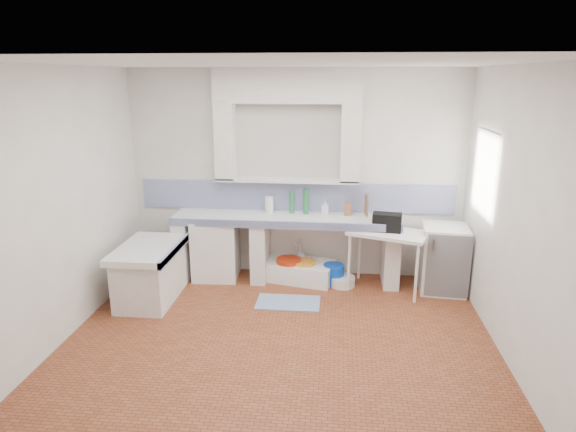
# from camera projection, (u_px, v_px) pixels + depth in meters

# --- Properties ---
(floor) EXTENTS (4.50, 4.50, 0.00)m
(floor) POSITION_uv_depth(u_px,v_px,m) (278.00, 343.00, 5.18)
(floor) COLOR brown
(floor) RESTS_ON ground
(ceiling) EXTENTS (4.50, 4.50, 0.00)m
(ceiling) POSITION_uv_depth(u_px,v_px,m) (277.00, 63.00, 4.42)
(ceiling) COLOR white
(ceiling) RESTS_ON ground
(wall_back) EXTENTS (4.50, 0.00, 4.50)m
(wall_back) POSITION_uv_depth(u_px,v_px,m) (295.00, 175.00, 6.71)
(wall_back) COLOR white
(wall_back) RESTS_ON ground
(wall_front) EXTENTS (4.50, 0.00, 4.50)m
(wall_front) POSITION_uv_depth(u_px,v_px,m) (236.00, 306.00, 2.88)
(wall_front) COLOR white
(wall_front) RESTS_ON ground
(wall_left) EXTENTS (0.00, 4.50, 4.50)m
(wall_left) POSITION_uv_depth(u_px,v_px,m) (57.00, 208.00, 5.02)
(wall_left) COLOR white
(wall_left) RESTS_ON ground
(wall_right) EXTENTS (0.00, 4.50, 4.50)m
(wall_right) POSITION_uv_depth(u_px,v_px,m) (519.00, 221.00, 4.58)
(wall_right) COLOR white
(wall_right) RESTS_ON ground
(alcove_mass) EXTENTS (1.90, 0.25, 0.45)m
(alcove_mass) POSITION_uv_depth(u_px,v_px,m) (287.00, 85.00, 6.28)
(alcove_mass) COLOR white
(alcove_mass) RESTS_ON ground
(window_frame) EXTENTS (0.35, 0.86, 1.06)m
(window_frame) POSITION_uv_depth(u_px,v_px,m) (501.00, 175.00, 5.66)
(window_frame) COLOR #3B2512
(window_frame) RESTS_ON ground
(lace_valance) EXTENTS (0.01, 0.84, 0.24)m
(lace_valance) POSITION_uv_depth(u_px,v_px,m) (491.00, 141.00, 5.57)
(lace_valance) COLOR white
(lace_valance) RESTS_ON ground
(counter_slab) EXTENTS (3.00, 0.60, 0.08)m
(counter_slab) POSITION_uv_depth(u_px,v_px,m) (286.00, 219.00, 6.58)
(counter_slab) COLOR white
(counter_slab) RESTS_ON ground
(counter_lip) EXTENTS (3.00, 0.04, 0.10)m
(counter_lip) POSITION_uv_depth(u_px,v_px,m) (284.00, 225.00, 6.31)
(counter_lip) COLOR navy
(counter_lip) RESTS_ON ground
(counter_pier_left) EXTENTS (0.20, 0.55, 0.82)m
(counter_pier_left) POSITION_uv_depth(u_px,v_px,m) (185.00, 247.00, 6.84)
(counter_pier_left) COLOR white
(counter_pier_left) RESTS_ON ground
(counter_pier_mid) EXTENTS (0.20, 0.55, 0.82)m
(counter_pier_mid) POSITION_uv_depth(u_px,v_px,m) (260.00, 250.00, 6.74)
(counter_pier_mid) COLOR white
(counter_pier_mid) RESTS_ON ground
(counter_pier_right) EXTENTS (0.20, 0.55, 0.82)m
(counter_pier_right) POSITION_uv_depth(u_px,v_px,m) (391.00, 254.00, 6.57)
(counter_pier_right) COLOR white
(counter_pier_right) RESTS_ON ground
(peninsula_top) EXTENTS (0.70, 1.10, 0.08)m
(peninsula_top) POSITION_uv_depth(u_px,v_px,m) (148.00, 249.00, 6.03)
(peninsula_top) COLOR white
(peninsula_top) RESTS_ON ground
(peninsula_base) EXTENTS (0.60, 1.00, 0.62)m
(peninsula_base) POSITION_uv_depth(u_px,v_px,m) (150.00, 276.00, 6.12)
(peninsula_base) COLOR white
(peninsula_base) RESTS_ON ground
(peninsula_lip) EXTENTS (0.04, 1.10, 0.10)m
(peninsula_lip) POSITION_uv_depth(u_px,v_px,m) (175.00, 250.00, 5.99)
(peninsula_lip) COLOR navy
(peninsula_lip) RESTS_ON ground
(backsplash) EXTENTS (4.27, 0.03, 0.40)m
(backsplash) POSITION_uv_depth(u_px,v_px,m) (295.00, 197.00, 6.78)
(backsplash) COLOR navy
(backsplash) RESTS_ON ground
(stove) EXTENTS (0.63, 0.61, 0.84)m
(stove) POSITION_uv_depth(u_px,v_px,m) (216.00, 248.00, 6.79)
(stove) COLOR white
(stove) RESTS_ON ground
(sink) EXTENTS (1.05, 0.72, 0.23)m
(sink) POSITION_uv_depth(u_px,v_px,m) (298.00, 271.00, 6.77)
(sink) COLOR white
(sink) RESTS_ON ground
(side_table) EXTENTS (1.08, 0.83, 0.04)m
(side_table) POSITION_uv_depth(u_px,v_px,m) (386.00, 261.00, 6.37)
(side_table) COLOR white
(side_table) RESTS_ON ground
(fridge) EXTENTS (0.60, 0.60, 0.86)m
(fridge) POSITION_uv_depth(u_px,v_px,m) (444.00, 259.00, 6.36)
(fridge) COLOR white
(fridge) RESTS_ON ground
(bucket_red) EXTENTS (0.35, 0.35, 0.32)m
(bucket_red) POSITION_uv_depth(u_px,v_px,m) (289.00, 270.00, 6.72)
(bucket_red) COLOR #B72509
(bucket_red) RESTS_ON ground
(bucket_orange) EXTENTS (0.42, 0.42, 0.30)m
(bucket_orange) POSITION_uv_depth(u_px,v_px,m) (304.00, 271.00, 6.69)
(bucket_orange) COLOR orange
(bucket_orange) RESTS_ON ground
(bucket_blue) EXTENTS (0.31, 0.31, 0.27)m
(bucket_blue) POSITION_uv_depth(u_px,v_px,m) (334.00, 274.00, 6.63)
(bucket_blue) COLOR blue
(bucket_blue) RESTS_ON ground
(basin_white) EXTENTS (0.38, 0.38, 0.13)m
(basin_white) POSITION_uv_depth(u_px,v_px,m) (343.00, 281.00, 6.58)
(basin_white) COLOR white
(basin_white) RESTS_ON ground
(water_bottle_a) EXTENTS (0.10, 0.10, 0.34)m
(water_bottle_a) POSITION_uv_depth(u_px,v_px,m) (301.00, 264.00, 6.89)
(water_bottle_a) COLOR silver
(water_bottle_a) RESTS_ON ground
(water_bottle_b) EXTENTS (0.08, 0.08, 0.28)m
(water_bottle_b) POSITION_uv_depth(u_px,v_px,m) (314.00, 266.00, 6.88)
(water_bottle_b) COLOR silver
(water_bottle_b) RESTS_ON ground
(black_bag) EXTENTS (0.39, 0.25, 0.23)m
(black_bag) POSITION_uv_depth(u_px,v_px,m) (387.00, 222.00, 6.25)
(black_bag) COLOR black
(black_bag) RESTS_ON side_table
(green_bottle_a) EXTENTS (0.08, 0.08, 0.30)m
(green_bottle_a) POSITION_uv_depth(u_px,v_px,m) (292.00, 202.00, 6.67)
(green_bottle_a) COLOR #236F39
(green_bottle_a) RESTS_ON counter_slab
(green_bottle_b) EXTENTS (0.08, 0.08, 0.33)m
(green_bottle_b) POSITION_uv_depth(u_px,v_px,m) (306.00, 202.00, 6.64)
(green_bottle_b) COLOR #236F39
(green_bottle_b) RESTS_ON counter_slab
(knife_block) EXTENTS (0.09, 0.07, 0.18)m
(knife_block) POSITION_uv_depth(u_px,v_px,m) (348.00, 209.00, 6.58)
(knife_block) COLOR brown
(knife_block) RESTS_ON counter_slab
(cutting_board) EXTENTS (0.04, 0.20, 0.27)m
(cutting_board) POSITION_uv_depth(u_px,v_px,m) (366.00, 205.00, 6.57)
(cutting_board) COLOR brown
(cutting_board) RESTS_ON counter_slab
(paper_towel) EXTENTS (0.14, 0.14, 0.23)m
(paper_towel) POSITION_uv_depth(u_px,v_px,m) (269.00, 205.00, 6.71)
(paper_towel) COLOR white
(paper_towel) RESTS_ON counter_slab
(soap_bottle) EXTENTS (0.09, 0.10, 0.20)m
(soap_bottle) POSITION_uv_depth(u_px,v_px,m) (325.00, 207.00, 6.63)
(soap_bottle) COLOR white
(soap_bottle) RESTS_ON counter_slab
(rug) EXTENTS (0.78, 0.44, 0.01)m
(rug) POSITION_uv_depth(u_px,v_px,m) (288.00, 302.00, 6.09)
(rug) COLOR #284C8B
(rug) RESTS_ON ground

